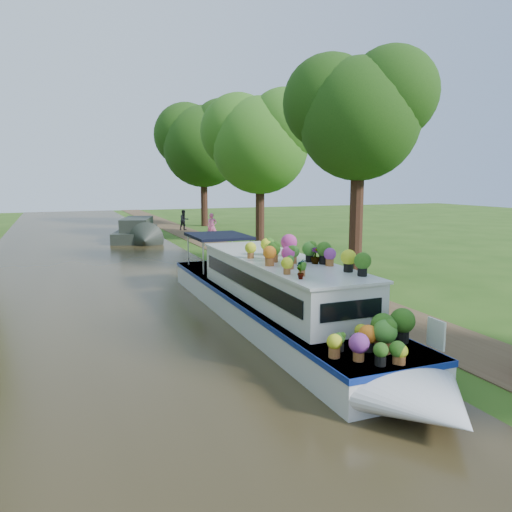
# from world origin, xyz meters

# --- Properties ---
(ground) EXTENTS (100.00, 100.00, 0.00)m
(ground) POSITION_xyz_m (0.00, 0.00, 0.00)
(ground) COLOR #264A12
(ground) RESTS_ON ground
(canal_water) EXTENTS (10.00, 100.00, 0.02)m
(canal_water) POSITION_xyz_m (-6.00, 0.00, 0.01)
(canal_water) COLOR #2C2513
(canal_water) RESTS_ON ground
(towpath) EXTENTS (2.20, 100.00, 0.03)m
(towpath) POSITION_xyz_m (1.20, 0.00, 0.01)
(towpath) COLOR #473521
(towpath) RESTS_ON ground
(plant_boat) EXTENTS (2.29, 13.52, 2.29)m
(plant_boat) POSITION_xyz_m (-2.25, -2.69, 0.85)
(plant_boat) COLOR silver
(plant_boat) RESTS_ON canal_water
(tree_near_overhang) EXTENTS (5.52, 5.28, 8.99)m
(tree_near_overhang) POSITION_xyz_m (3.79, 3.06, 6.60)
(tree_near_overhang) COLOR black
(tree_near_overhang) RESTS_ON ground
(tree_near_mid) EXTENTS (6.90, 6.60, 9.40)m
(tree_near_mid) POSITION_xyz_m (4.48, 15.08, 6.44)
(tree_near_mid) COLOR black
(tree_near_mid) RESTS_ON ground
(tree_near_far) EXTENTS (7.59, 7.26, 10.30)m
(tree_near_far) POSITION_xyz_m (3.98, 26.09, 7.05)
(tree_near_far) COLOR black
(tree_near_far) RESTS_ON ground
(second_boat) EXTENTS (3.87, 7.75, 1.42)m
(second_boat) POSITION_xyz_m (-2.75, 18.20, 0.58)
(second_boat) COLOR black
(second_boat) RESTS_ON canal_water
(pedestrian_pink) EXTENTS (0.68, 0.49, 1.71)m
(pedestrian_pink) POSITION_xyz_m (1.71, 16.31, 0.89)
(pedestrian_pink) COLOR #D35785
(pedestrian_pink) RESTS_ON towpath
(pedestrian_dark) EXTENTS (0.87, 0.75, 1.54)m
(pedestrian_dark) POSITION_xyz_m (1.52, 22.99, 0.80)
(pedestrian_dark) COLOR black
(pedestrian_dark) RESTS_ON towpath
(verge_plant) EXTENTS (0.42, 0.40, 0.37)m
(verge_plant) POSITION_xyz_m (0.05, 3.91, 0.19)
(verge_plant) COLOR #2A631D
(verge_plant) RESTS_ON ground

